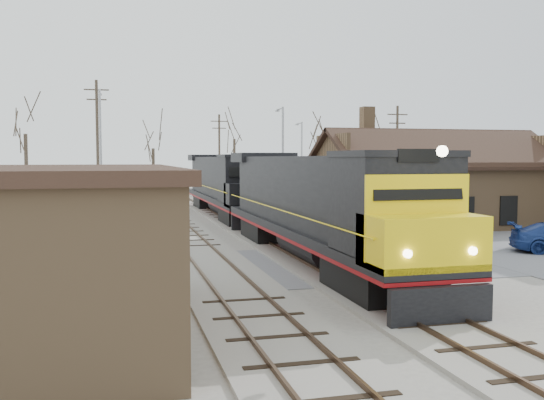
# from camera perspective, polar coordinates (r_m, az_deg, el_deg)

# --- Properties ---
(ground) EXTENTS (140.00, 140.00, 0.00)m
(ground) POSITION_cam_1_polar(r_m,az_deg,el_deg) (25.91, 4.42, -6.07)
(ground) COLOR #9E988E
(ground) RESTS_ON ground
(road) EXTENTS (60.00, 9.00, 0.03)m
(road) POSITION_cam_1_polar(r_m,az_deg,el_deg) (25.91, 4.42, -6.04)
(road) COLOR slate
(road) RESTS_ON ground
(track_main) EXTENTS (3.40, 90.00, 0.24)m
(track_main) POSITION_cam_1_polar(r_m,az_deg,el_deg) (40.24, -2.55, -2.37)
(track_main) COLOR #9E988E
(track_main) RESTS_ON ground
(track_siding) EXTENTS (3.40, 90.00, 0.24)m
(track_siding) POSITION_cam_1_polar(r_m,az_deg,el_deg) (39.56, -8.94, -2.52)
(track_siding) COLOR #9E988E
(track_siding) RESTS_ON ground
(depot) EXTENTS (15.20, 9.31, 7.90)m
(depot) POSITION_cam_1_polar(r_m,az_deg,el_deg) (41.50, 14.76, 0.94)
(depot) COLOR olive
(depot) RESTS_ON ground
(locomotive_lead) EXTENTS (3.22, 21.58, 4.80)m
(locomotive_lead) POSITION_cam_1_polar(r_m,az_deg,el_deg) (25.76, 4.32, -0.48)
(locomotive_lead) COLOR black
(locomotive_lead) RESTS_ON ground
(locomotive_trailing) EXTENTS (3.22, 21.58, 4.54)m
(locomotive_trailing) POSITION_cam_1_polar(r_m,az_deg,el_deg) (46.94, -4.35, 1.54)
(locomotive_trailing) COLOR black
(locomotive_trailing) RESTS_ON ground
(crossbuck_near) EXTENTS (1.03, 0.27, 3.60)m
(crossbuck_near) POSITION_cam_1_polar(r_m,az_deg,el_deg) (21.58, 16.34, -3.64)
(crossbuck_near) COLOR #A5A8AD
(crossbuck_near) RESTS_ON ground
(crossbuck_far) EXTENTS (1.08, 0.56, 4.05)m
(crossbuck_far) POSITION_cam_1_polar(r_m,az_deg,el_deg) (29.43, -12.03, -1.20)
(crossbuck_far) COLOR #A5A8AD
(crossbuck_far) RESTS_ON ground
(streetlight_a) EXTENTS (0.25, 2.04, 9.27)m
(streetlight_a) POSITION_cam_1_polar(r_m,az_deg,el_deg) (44.11, -15.83, 4.69)
(streetlight_a) COLOR #A5A8AD
(streetlight_a) RESTS_ON ground
(streetlight_b) EXTENTS (0.25, 2.04, 8.58)m
(streetlight_b) POSITION_cam_1_polar(r_m,az_deg,el_deg) (48.66, 0.98, 4.35)
(streetlight_b) COLOR #A5A8AD
(streetlight_b) RESTS_ON ground
(streetlight_c) EXTENTS (0.25, 2.04, 8.21)m
(streetlight_c) POSITION_cam_1_polar(r_m,az_deg,el_deg) (62.85, 2.77, 4.09)
(streetlight_c) COLOR #A5A8AD
(streetlight_c) RESTS_ON ground
(utility_pole_a) EXTENTS (2.00, 0.24, 10.91)m
(utility_pole_a) POSITION_cam_1_polar(r_m,az_deg,el_deg) (52.28, -16.10, 5.11)
(utility_pole_a) COLOR #382D23
(utility_pole_a) RESTS_ON ground
(utility_pole_b) EXTENTS (2.00, 0.24, 9.56)m
(utility_pole_b) POSITION_cam_1_polar(r_m,az_deg,el_deg) (70.99, -4.98, 4.37)
(utility_pole_b) COLOR #382D23
(utility_pole_b) RESTS_ON ground
(utility_pole_c) EXTENTS (2.00, 0.24, 9.32)m
(utility_pole_c) POSITION_cam_1_polar(r_m,az_deg,el_deg) (57.58, 11.67, 4.27)
(utility_pole_c) COLOR #382D23
(utility_pole_c) RESTS_ON ground
(tree_a) EXTENTS (4.37, 4.37, 10.71)m
(tree_a) POSITION_cam_1_polar(r_m,az_deg,el_deg) (55.77, -22.22, 6.89)
(tree_a) COLOR #382D23
(tree_a) RESTS_ON ground
(tree_b) EXTENTS (3.67, 3.67, 8.98)m
(tree_b) POSITION_cam_1_polar(r_m,az_deg,el_deg) (64.17, -11.14, 5.59)
(tree_b) COLOR #382D23
(tree_b) RESTS_ON ground
(tree_c) EXTENTS (4.56, 4.56, 11.17)m
(tree_c) POSITION_cam_1_polar(r_m,az_deg,el_deg) (74.81, -3.57, 6.62)
(tree_c) COLOR #382D23
(tree_c) RESTS_ON ground
(tree_d) EXTENTS (3.80, 3.80, 9.31)m
(tree_d) POSITION_cam_1_polar(r_m,az_deg,el_deg) (68.57, 4.45, 5.74)
(tree_d) COLOR #382D23
(tree_d) RESTS_ON ground
(tree_e) EXTENTS (3.96, 3.96, 9.70)m
(tree_e) POSITION_cam_1_polar(r_m,az_deg,el_deg) (68.79, 9.32, 5.93)
(tree_e) COLOR #382D23
(tree_e) RESTS_ON ground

